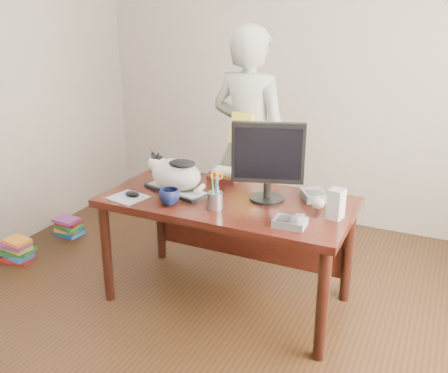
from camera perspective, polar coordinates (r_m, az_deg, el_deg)
room at (r=2.54m, az=-5.31°, el=6.78°), size 4.50×4.50×4.50m
desk at (r=3.35m, az=0.94°, el=-3.30°), size 1.60×0.80×0.75m
keyboard at (r=3.35m, az=-5.43°, el=-0.39°), size 0.49×0.30×0.03m
cat at (r=3.32m, az=-5.69°, el=1.57°), size 0.45×0.31×0.26m
monitor at (r=3.10m, az=5.05°, el=3.30°), size 0.45×0.28×0.51m
pen_cup at (r=3.05m, az=-1.00°, el=-1.36°), size 0.11×0.11×0.24m
mousepad at (r=3.30m, az=-10.89°, el=-1.23°), size 0.26×0.24×0.01m
mouse at (r=3.30m, az=-10.43°, el=-0.84°), size 0.11×0.08×0.04m
coffee_mug at (r=3.14m, az=-6.26°, el=-1.17°), size 0.16×0.16×0.10m
phone at (r=2.84m, az=7.63°, el=-4.03°), size 0.18×0.15×0.08m
speaker at (r=2.97m, az=12.69°, el=-1.96°), size 0.10×0.10×0.18m
baseball at (r=3.10m, az=10.72°, el=-1.91°), size 0.07×0.07×0.07m
book_stack at (r=3.56m, az=0.15°, el=1.32°), size 0.23×0.18×0.08m
calculator at (r=3.26m, az=10.24°, el=-0.97°), size 0.22×0.23×0.06m
person at (r=3.98m, az=2.92°, el=5.13°), size 0.71×0.51×1.81m
held_book at (r=3.80m, az=1.98°, el=6.65°), size 0.18×0.12×0.24m
book_pile_a at (r=4.34m, az=-22.52°, el=-6.74°), size 0.27×0.22×0.18m
book_pile_b at (r=4.67m, az=-17.37°, el=-4.39°), size 0.26×0.20×0.15m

